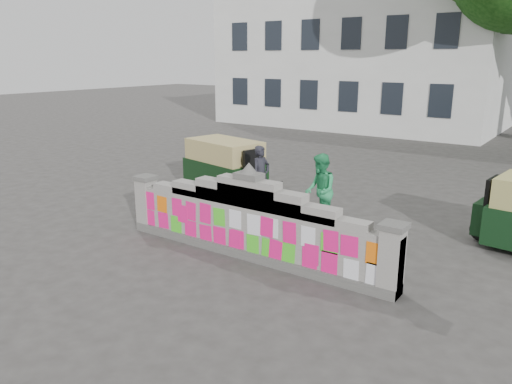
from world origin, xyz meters
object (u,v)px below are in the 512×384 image
cyclist_bike (261,197)px  rickshaw_left (226,166)px  cyclist_rider (261,185)px  pedestrian (320,191)px

cyclist_bike → rickshaw_left: size_ratio=0.59×
cyclist_bike → rickshaw_left: bearing=70.0°
cyclist_rider → rickshaw_left: rickshaw_left is taller
cyclist_rider → rickshaw_left: (-2.09, 1.16, 0.05)m
rickshaw_left → cyclist_rider: bearing=-17.0°
cyclist_rider → pedestrian: bearing=-81.6°
cyclist_bike → pedestrian: size_ratio=0.98×
cyclist_bike → pedestrian: (1.75, -0.02, 0.44)m
cyclist_bike → rickshaw_left: 2.42m
cyclist_rider → rickshaw_left: bearing=70.0°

